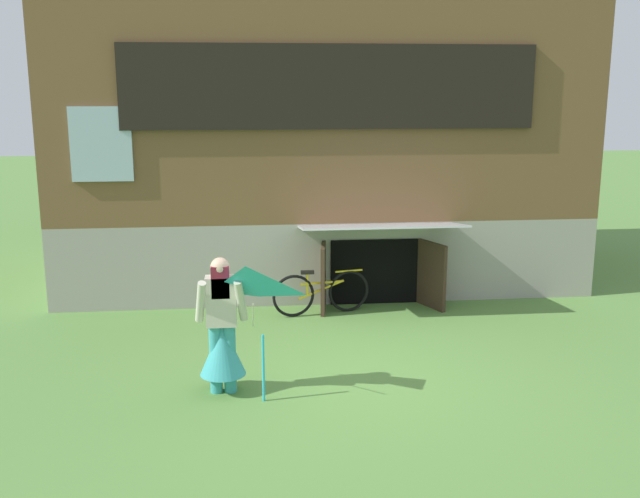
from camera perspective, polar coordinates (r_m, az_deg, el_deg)
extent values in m
plane|color=#56843D|center=(8.98, 3.09, -9.86)|extent=(60.00, 60.00, 0.00)
cube|color=#9E998E|center=(13.78, -0.30, 0.98)|extent=(8.76, 4.48, 1.31)
cube|color=brown|center=(13.50, -0.32, 12.59)|extent=(8.76, 4.48, 4.23)
cube|color=black|center=(11.23, 0.87, 12.50)|extent=(6.27, 0.08, 1.26)
cube|color=#9EB7C6|center=(11.25, 0.86, 12.50)|extent=(6.11, 0.04, 1.14)
cube|color=#9EB7C6|center=(11.38, -16.66, 7.82)|extent=(0.90, 0.06, 1.10)
cube|color=black|center=(11.73, 4.24, -1.78)|extent=(1.40, 0.03, 1.05)
cube|color=#3D2B1E|center=(11.33, 0.26, -2.25)|extent=(0.16, 0.70, 1.05)
cube|color=#3D2B1E|center=(11.64, 8.61, -2.00)|extent=(0.34, 0.66, 1.05)
cube|color=#B2B2B7|center=(11.03, 4.80, 1.77)|extent=(2.45, 1.09, 0.18)
cylinder|color=teal|center=(8.47, -8.12, -8.47)|extent=(0.14, 0.14, 0.80)
cylinder|color=teal|center=(8.46, -7.02, -8.46)|extent=(0.14, 0.14, 0.80)
cone|color=teal|center=(8.42, -7.59, -7.71)|extent=(0.52, 0.52, 0.60)
cube|color=beige|center=(8.25, -7.71, -4.04)|extent=(0.34, 0.20, 0.56)
cylinder|color=beige|center=(8.15, -9.28, -4.08)|extent=(0.17, 0.32, 0.52)
cylinder|color=beige|center=(8.14, -6.18, -4.02)|extent=(0.17, 0.32, 0.52)
cube|color=maroon|center=(8.13, -7.77, -2.59)|extent=(0.20, 0.08, 0.36)
sphere|color=#D8AD8E|center=(8.14, -7.79, -1.41)|extent=(0.22, 0.22, 0.22)
pyramid|color=#2DB2CC|center=(7.70, -5.77, -3.86)|extent=(0.90, 0.77, 0.49)
cylinder|color=beige|center=(8.03, -5.23, -5.18)|extent=(0.01, 0.52, 0.43)
cylinder|color=#2DB2CC|center=(8.19, -4.43, -9.23)|extent=(0.03, 0.03, 0.77)
torus|color=black|center=(11.34, 2.24, -3.28)|extent=(0.65, 0.18, 0.65)
torus|color=black|center=(11.08, -2.08, -3.66)|extent=(0.65, 0.18, 0.65)
cylinder|color=gold|center=(11.15, 0.11, -2.65)|extent=(0.66, 0.17, 0.04)
cylinder|color=gold|center=(11.18, 0.11, -3.17)|extent=(0.72, 0.18, 0.27)
cylinder|color=gold|center=(11.09, -0.98, -2.74)|extent=(0.04, 0.04, 0.37)
cube|color=black|center=(11.04, -0.99, -1.82)|extent=(0.20, 0.08, 0.05)
cylinder|color=gold|center=(11.25, 2.26, -1.71)|extent=(0.44, 0.12, 0.03)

